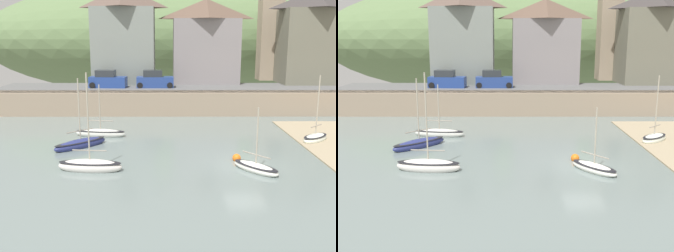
# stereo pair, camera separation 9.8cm
# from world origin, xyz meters

# --- Properties ---
(ground) EXTENTS (48.00, 41.00, 0.61)m
(ground) POSITION_xyz_m (1.40, -9.56, 0.16)
(ground) COLOR slate
(quay_seawall) EXTENTS (48.00, 9.40, 2.40)m
(quay_seawall) POSITION_xyz_m (0.00, 17.50, 1.36)
(quay_seawall) COLOR gray
(quay_seawall) RESTS_ON ground
(hillside_backdrop) EXTENTS (80.00, 44.00, 21.77)m
(hillside_backdrop) POSITION_xyz_m (-0.57, 55.20, 7.62)
(hillside_backdrop) COLOR #637F4F
(hillside_backdrop) RESTS_ON ground
(waterfront_building_left) EXTENTS (7.58, 6.12, 11.36)m
(waterfront_building_left) POSITION_xyz_m (-10.16, 25.20, 8.17)
(waterfront_building_left) COLOR gray
(waterfront_building_left) RESTS_ON ground
(waterfront_building_centre) EXTENTS (8.17, 4.56, 9.98)m
(waterfront_building_centre) POSITION_xyz_m (-0.27, 25.20, 7.48)
(waterfront_building_centre) COLOR gray
(waterfront_building_centre) RESTS_ON ground
(waterfront_building_right) EXTENTS (7.71, 6.27, 10.97)m
(waterfront_building_right) POSITION_xyz_m (12.50, 25.20, 7.97)
(waterfront_building_right) COLOR #6D6B5A
(waterfront_building_right) RESTS_ON ground
(church_with_spire) EXTENTS (3.00, 3.00, 16.41)m
(church_with_spire) POSITION_xyz_m (8.45, 29.20, 10.87)
(church_with_spire) COLOR tan
(church_with_spire) RESTS_ON ground
(rowboat_small_beached) EXTENTS (2.93, 2.83, 5.31)m
(rowboat_small_beached) POSITION_xyz_m (6.44, 5.78, 0.28)
(rowboat_small_beached) COLOR white
(rowboat_small_beached) RESTS_ON ground
(sailboat_blue_trim) EXTENTS (4.02, 1.51, 6.12)m
(sailboat_blue_trim) POSITION_xyz_m (-9.72, -1.02, 0.31)
(sailboat_blue_trim) COLOR white
(sailboat_blue_trim) RESTS_ON ground
(sailboat_nearest_shore) EXTENTS (3.78, 3.81, 5.25)m
(sailboat_nearest_shore) POSITION_xyz_m (-11.38, 4.21, 0.28)
(sailboat_nearest_shore) COLOR navy
(sailboat_nearest_shore) RESTS_ON ground
(sailboat_white_hull) EXTENTS (2.87, 3.21, 4.03)m
(sailboat_white_hull) POSITION_xyz_m (0.29, -1.18, 0.22)
(sailboat_white_hull) COLOR white
(sailboat_white_hull) RESTS_ON ground
(sailboat_far_left) EXTENTS (4.19, 1.49, 4.41)m
(sailboat_far_left) POSITION_xyz_m (-10.46, 7.61, 0.26)
(sailboat_far_left) COLOR silver
(sailboat_far_left) RESTS_ON ground
(parked_car_near_slipway) EXTENTS (4.23, 2.05, 1.95)m
(parked_car_near_slipway) POSITION_xyz_m (-11.67, 20.70, 3.20)
(parked_car_near_slipway) COLOR navy
(parked_car_near_slipway) RESTS_ON ground
(parked_car_by_wall) EXTENTS (4.13, 1.82, 1.95)m
(parked_car_by_wall) POSITION_xyz_m (-6.39, 20.70, 3.20)
(parked_car_by_wall) COLOR navy
(parked_car_by_wall) RESTS_ON ground
(mooring_buoy) EXTENTS (0.55, 0.55, 0.55)m
(mooring_buoy) POSITION_xyz_m (-0.49, 0.96, 0.17)
(mooring_buoy) COLOR orange
(mooring_buoy) RESTS_ON ground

